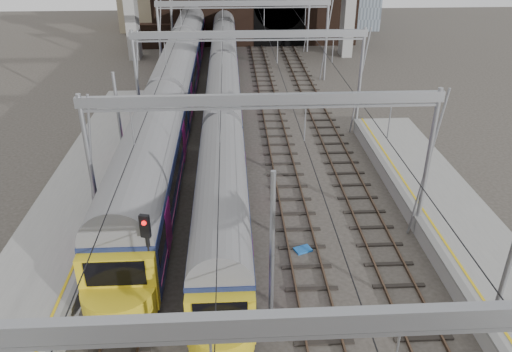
{
  "coord_description": "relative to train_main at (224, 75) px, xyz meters",
  "views": [
    {
      "loc": [
        -1.46,
        -13.61,
        15.0
      ],
      "look_at": [
        -0.17,
        10.43,
        2.4
      ],
      "focal_mm": 35.0,
      "sensor_mm": 36.0,
      "label": 1
    }
  ],
  "objects": [
    {
      "name": "train_main",
      "position": [
        0.0,
        0.0,
        0.0
      ],
      "size": [
        2.62,
        60.54,
        4.56
      ],
      "color": "black",
      "rests_on": "ground"
    },
    {
      "name": "overhead_line",
      "position": [
        2.0,
        -8.52,
        4.19
      ],
      "size": [
        16.8,
        80.0,
        8.0
      ],
      "color": "gray",
      "rests_on": "ground"
    },
    {
      "name": "train_second",
      "position": [
        -4.0,
        -1.39,
        0.29
      ],
      "size": [
        3.1,
        53.76,
        5.24
      ],
      "color": "black",
      "rests_on": "ground"
    },
    {
      "name": "tracks",
      "position": [
        2.0,
        -15.0,
        -2.36
      ],
      "size": [
        14.4,
        80.0,
        0.22
      ],
      "color": "#4C3828",
      "rests_on": "ground"
    },
    {
      "name": "platform_left",
      "position": [
        -8.18,
        -27.5,
        -1.82
      ],
      "size": [
        4.32,
        55.0,
        1.12
      ],
      "color": "gray",
      "rests_on": "ground"
    },
    {
      "name": "retaining_wall",
      "position": [
        3.4,
        21.93,
        1.96
      ],
      "size": [
        28.0,
        2.75,
        9.0
      ],
      "color": "black",
      "rests_on": "ground"
    },
    {
      "name": "equip_cover_b",
      "position": [
        0.26,
        -23.95,
        -2.32
      ],
      "size": [
        1.06,
        0.81,
        0.11
      ],
      "primitive_type": "cube",
      "rotation": [
        0.0,
        0.0,
        0.14
      ],
      "color": "blue",
      "rests_on": "ground"
    },
    {
      "name": "equip_cover_a",
      "position": [
        4.01,
        -23.21,
        -2.33
      ],
      "size": [
        0.98,
        0.85,
        0.1
      ],
      "primitive_type": "cube",
      "rotation": [
        0.0,
        0.0,
        0.37
      ],
      "color": "blue",
      "rests_on": "ground"
    },
    {
      "name": "signal_near_left",
      "position": [
        -2.75,
        -27.75,
        0.89
      ],
      "size": [
        0.4,
        0.48,
        5.23
      ],
      "rotation": [
        0.0,
        0.0,
        -0.27
      ],
      "color": "black",
      "rests_on": "ground"
    }
  ]
}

